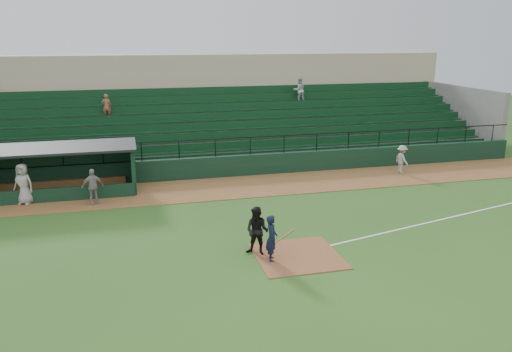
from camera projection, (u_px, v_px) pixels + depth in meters
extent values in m
plane|color=#2A511A|center=(289.00, 245.00, 19.22)|extent=(90.00, 90.00, 0.00)
cube|color=brown|center=(242.00, 187.00, 26.69)|extent=(40.00, 4.00, 0.03)
cube|color=brown|center=(297.00, 256.00, 18.29)|extent=(3.00, 3.00, 0.03)
cube|color=white|center=(453.00, 217.00, 22.26)|extent=(17.49, 4.44, 0.01)
cube|color=black|center=(233.00, 166.00, 28.59)|extent=(36.00, 0.35, 1.20)
cylinder|color=black|center=(233.00, 138.00, 28.16)|extent=(36.00, 0.06, 0.06)
cube|color=slate|center=(217.00, 130.00, 32.84)|extent=(36.00, 9.00, 3.60)
cube|color=#0D3218|center=(219.00, 124.00, 32.26)|extent=(34.56, 8.00, 4.05)
cube|color=slate|center=(459.00, 115.00, 37.13)|extent=(0.35, 9.50, 4.20)
cube|color=tan|center=(202.00, 97.00, 38.54)|extent=(38.00, 3.00, 6.40)
cube|color=slate|center=(206.00, 93.00, 36.54)|extent=(36.00, 2.00, 0.20)
imported|color=#B1B1B1|center=(299.00, 90.00, 35.41)|extent=(0.86, 0.67, 1.78)
imported|color=brown|center=(107.00, 106.00, 31.51)|extent=(0.56, 0.37, 1.53)
cube|color=black|center=(49.00, 166.00, 26.29)|extent=(8.50, 0.20, 2.30)
cube|color=black|center=(133.00, 167.00, 26.09)|extent=(0.20, 2.60, 2.30)
cube|color=black|center=(42.00, 149.00, 24.75)|extent=(8.90, 3.20, 0.12)
cube|color=olive|center=(50.00, 185.00, 26.15)|extent=(7.65, 0.40, 0.50)
cube|color=black|center=(43.00, 196.00, 24.03)|extent=(8.50, 0.12, 0.70)
imported|color=black|center=(272.00, 238.00, 17.72)|extent=(0.50, 0.68, 1.69)
cylinder|color=olive|center=(284.00, 236.00, 17.60)|extent=(0.79, 0.34, 0.35)
imported|color=black|center=(257.00, 231.00, 18.20)|extent=(1.11, 1.06, 1.81)
imported|color=#9E9A94|center=(402.00, 159.00, 29.14)|extent=(0.70, 1.10, 1.62)
imported|color=gray|center=(93.00, 186.00, 23.69)|extent=(1.07, 0.65, 1.70)
imported|color=#A19C97|center=(23.00, 184.00, 23.67)|extent=(1.12, 0.95, 1.95)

